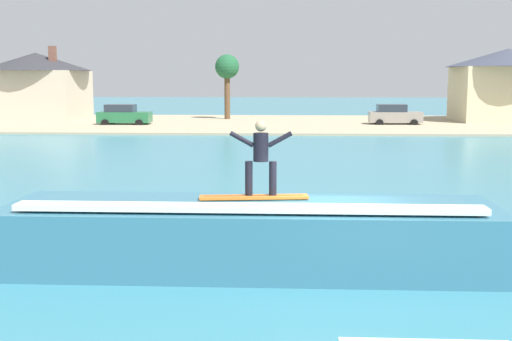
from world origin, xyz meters
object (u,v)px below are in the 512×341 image
object	(u,v)px
surfer	(261,153)
house_with_chimney	(37,84)
house_gabled_white	(507,81)
wave_crest	(251,234)
car_near_shore	(124,115)
tree_tall_bare	(227,70)
car_far_shore	(394,115)
surfboard	(254,197)

from	to	relation	value
surfer	house_with_chimney	size ratio (longest dim) A/B	0.15
house_with_chimney	house_gabled_white	size ratio (longest dim) A/B	0.93
wave_crest	car_near_shore	xyz separation A→B (m)	(-13.40, 42.37, 0.21)
wave_crest	house_with_chimney	xyz separation A→B (m)	(-23.25, 48.63, 2.80)
tree_tall_bare	car_near_shore	bearing A→B (deg)	-136.17
car_far_shore	wave_crest	bearing A→B (deg)	-102.51
surfboard	tree_tall_bare	xyz separation A→B (m)	(-5.33, 50.38, 3.30)
car_near_shore	house_gabled_white	world-z (taller)	house_gabled_white
surfboard	wave_crest	bearing A→B (deg)	111.84
house_with_chimney	car_near_shore	bearing A→B (deg)	-32.43
surfer	tree_tall_bare	distance (m)	50.66
wave_crest	surfer	distance (m)	1.79
surfboard	car_near_shore	xyz separation A→B (m)	(-13.48, 42.56, -0.64)
surfer	tree_tall_bare	size ratio (longest dim) A/B	0.25
surfboard	tree_tall_bare	distance (m)	50.77
surfboard	house_with_chimney	world-z (taller)	house_with_chimney
tree_tall_bare	surfer	bearing A→B (deg)	-83.79
surfboard	car_far_shore	size ratio (longest dim) A/B	0.52
car_far_shore	house_with_chimney	xyz separation A→B (m)	(-32.95, 4.93, 2.59)
wave_crest	house_with_chimney	distance (m)	53.97
car_near_shore	house_gabled_white	xyz separation A→B (m)	(33.93, 6.01, 2.86)
surfer	car_far_shore	size ratio (longest dim) A/B	0.36
house_gabled_white	surfboard	bearing A→B (deg)	-112.84
car_far_shore	surfer	bearing A→B (deg)	-102.21
surfer	house_gabled_white	xyz separation A→B (m)	(20.31, 48.50, 1.30)
surfer	house_gabled_white	size ratio (longest dim) A/B	0.14
surfer	car_far_shore	bearing A→B (deg)	77.79
wave_crest	car_near_shore	distance (m)	44.44
tree_tall_bare	car_far_shore	bearing A→B (deg)	-23.48
car_far_shore	house_gabled_white	size ratio (longest dim) A/B	0.40
surfboard	car_far_shore	distance (m)	44.93
wave_crest	surfboard	xyz separation A→B (m)	(0.08, -0.19, 0.85)
surfer	house_gabled_white	bearing A→B (deg)	67.28
car_near_shore	tree_tall_bare	size ratio (longest dim) A/B	0.70
car_near_shore	house_with_chimney	distance (m)	11.95
house_gabled_white	car_near_shore	bearing A→B (deg)	-169.95
surfboard	house_with_chimney	xyz separation A→B (m)	(-23.32, 48.82, 1.95)
surfboard	car_far_shore	world-z (taller)	car_far_shore
car_far_shore	house_gabled_white	xyz separation A→B (m)	(10.83, 4.69, 2.86)
surfboard	house_gabled_white	size ratio (longest dim) A/B	0.21
surfboard	car_near_shore	size ratio (longest dim) A/B	0.52
car_near_shore	tree_tall_bare	distance (m)	11.96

